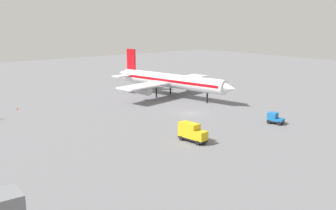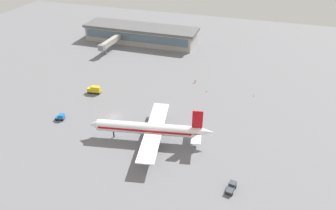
# 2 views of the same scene
# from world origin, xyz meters

# --- Properties ---
(ground) EXTENTS (288.00, 288.00, 0.00)m
(ground) POSITION_xyz_m (0.00, 0.00, 0.00)
(ground) COLOR slate
(airplane_taxiing) EXTENTS (41.91, 34.00, 12.81)m
(airplane_taxiing) POSITION_xyz_m (-18.30, 8.89, 4.66)
(airplane_taxiing) COLOR white
(airplane_taxiing) RESTS_ON ground
(pushback_tractor) EXTENTS (2.84, 4.66, 1.90)m
(pushback_tractor) POSITION_xyz_m (-47.57, 23.10, 0.97)
(pushback_tractor) COLOR black
(pushback_tractor) RESTS_ON ground
(catering_truck) EXTENTS (5.76, 2.65, 3.30)m
(catering_truck) POSITION_xyz_m (15.82, -14.10, 1.70)
(catering_truck) COLOR black
(catering_truck) RESTS_ON ground
(baggage_tug) EXTENTS (3.55, 2.83, 2.30)m
(baggage_tug) POSITION_xyz_m (17.85, 7.64, 1.16)
(baggage_tug) COLOR black
(baggage_tug) RESTS_ON ground
(safety_cone_mid_apron) EXTENTS (0.44, 0.44, 0.60)m
(safety_cone_mid_apron) POSITION_xyz_m (-29.22, -30.16, 0.30)
(safety_cone_mid_apron) COLOR #EA590C
(safety_cone_mid_apron) RESTS_ON ground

